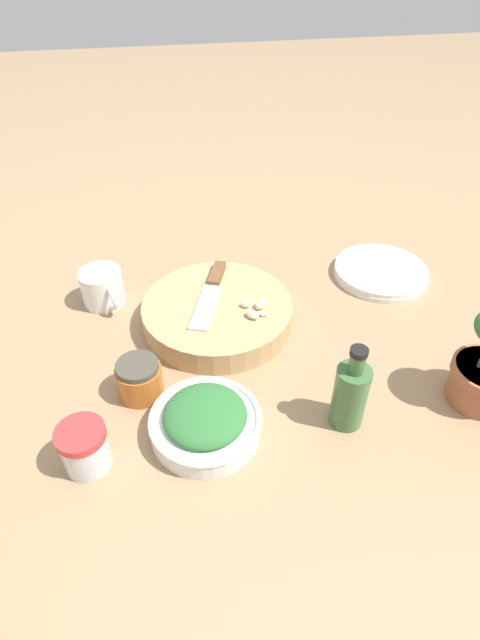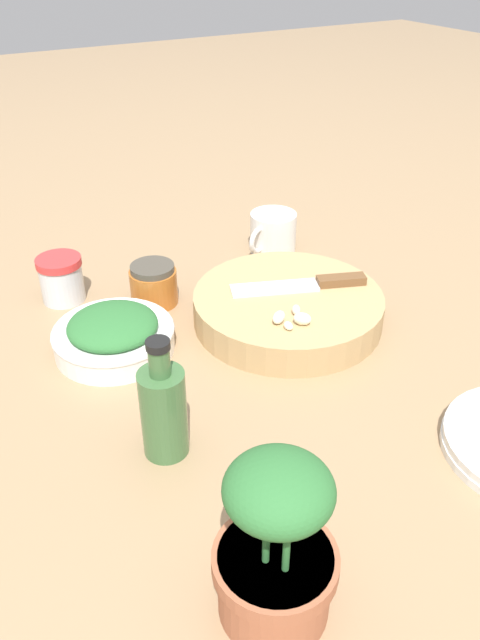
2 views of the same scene
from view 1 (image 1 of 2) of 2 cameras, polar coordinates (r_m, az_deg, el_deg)
name	(u,v)px [view 1 (image 1 of 2)]	position (r m, az deg, el deg)	size (l,w,h in m)	color
ground_plane	(264,355)	(0.88, 2.76, -4.01)	(5.00, 5.00, 0.00)	#997A56
cutting_board	(217,313)	(0.93, -2.60, 0.78)	(0.28, 0.28, 0.05)	tan
chef_knife	(211,290)	(0.95, -3.30, 3.41)	(0.10, 0.20, 0.01)	brown
garlic_cloves	(256,309)	(0.90, 1.80, 1.31)	(0.05, 0.06, 0.02)	white
herb_bowl	(205,421)	(0.75, -3.99, -11.44)	(0.17, 0.17, 0.06)	silver
spice_jar	(84,448)	(0.74, -17.36, -13.74)	(0.07, 0.07, 0.07)	silver
coffee_mug	(103,288)	(1.01, -15.44, 3.59)	(0.08, 0.11, 0.07)	silver
plate_stack	(380,272)	(1.11, 15.75, 5.32)	(0.20, 0.20, 0.02)	silver
honey_jar	(139,379)	(0.81, -11.41, -6.62)	(0.07, 0.07, 0.06)	#B26023
oil_bottle	(350,394)	(0.76, 12.48, -8.26)	(0.05, 0.05, 0.15)	#3D6638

